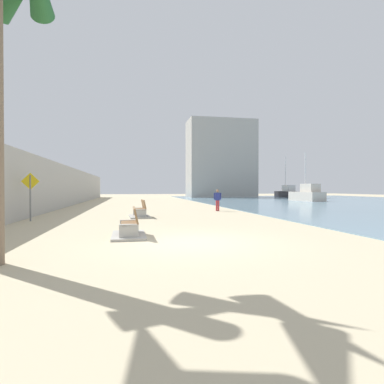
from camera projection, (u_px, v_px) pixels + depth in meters
name	position (u px, v px, depth m)	size (l,w,h in m)	color
ground_plane	(151.00, 207.00, 27.14)	(120.00, 120.00, 0.00)	#C6B793
seawall	(58.00, 186.00, 25.68)	(0.80, 64.00, 3.58)	#ADAAA3
bench_near	(130.00, 230.00, 10.64)	(1.13, 2.11, 0.98)	#ADAAA3
bench_far	(140.00, 213.00, 17.69)	(1.22, 2.16, 0.98)	#ADAAA3
person_walking	(218.00, 199.00, 22.46)	(0.52, 0.24, 1.54)	#B22D33
boat_mid_bay	(307.00, 194.00, 39.56)	(2.16, 5.36, 6.10)	beige
boat_distant	(287.00, 193.00, 56.46)	(2.07, 6.43, 7.33)	black
pedestrian_sign	(30.00, 191.00, 15.54)	(0.85, 0.08, 2.39)	slate
harbor_building	(221.00, 159.00, 57.29)	(12.00, 6.00, 13.84)	#9E9E99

